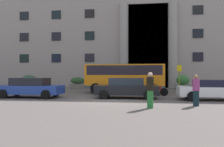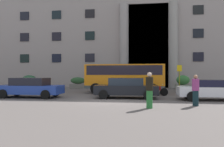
# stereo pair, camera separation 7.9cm
# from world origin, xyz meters

# --- Properties ---
(ground_plane) EXTENTS (80.00, 64.00, 0.12)m
(ground_plane) POSITION_xyz_m (0.00, 0.00, -0.06)
(ground_plane) COLOR #58504C
(office_building_facade) EXTENTS (43.50, 9.79, 16.79)m
(office_building_facade) POSITION_xyz_m (0.01, 17.47, 8.39)
(office_building_facade) COLOR gray
(office_building_facade) RESTS_ON ground_plane
(orange_minibus) EXTENTS (6.79, 2.86, 2.50)m
(orange_minibus) POSITION_xyz_m (0.56, 5.50, 1.52)
(orange_minibus) COLOR orange
(orange_minibus) RESTS_ON ground_plane
(bus_stop_sign) EXTENTS (0.44, 0.08, 2.53)m
(bus_stop_sign) POSITION_xyz_m (5.62, 7.65, 1.57)
(bus_stop_sign) COLOR #919516
(bus_stop_sign) RESTS_ON ground_plane
(hedge_planter_far_east) EXTENTS (1.44, 0.99, 1.54)m
(hedge_planter_far_east) POSITION_xyz_m (6.48, 10.50, 0.74)
(hedge_planter_far_east) COLOR gray
(hedge_planter_far_east) RESTS_ON ground_plane
(hedge_planter_far_west) EXTENTS (1.87, 0.92, 1.52)m
(hedge_planter_far_west) POSITION_xyz_m (-10.99, 10.33, 0.73)
(hedge_planter_far_west) COLOR #715F5E
(hedge_planter_far_west) RESTS_ON ground_plane
(hedge_planter_entrance_right) EXTENTS (1.84, 0.75, 1.29)m
(hedge_planter_entrance_right) POSITION_xyz_m (-5.28, 10.88, 0.62)
(hedge_planter_entrance_right) COLOR slate
(hedge_planter_entrance_right) RESTS_ON ground_plane
(hedge_planter_entrance_left) EXTENTS (1.71, 0.92, 1.31)m
(hedge_planter_entrance_left) POSITION_xyz_m (2.60, 10.32, 0.63)
(hedge_planter_entrance_left) COLOR gray
(hedge_planter_entrance_left) RESTS_ON ground_plane
(parked_sedan_far) EXTENTS (4.62, 2.01, 1.31)m
(parked_sedan_far) POSITION_xyz_m (6.61, 0.87, 0.69)
(parked_sedan_far) COLOR white
(parked_sedan_far) RESTS_ON ground_plane
(parked_sedan_second) EXTENTS (4.53, 1.94, 1.40)m
(parked_sedan_second) POSITION_xyz_m (-5.90, 0.94, 0.72)
(parked_sedan_second) COLOR #213B97
(parked_sedan_second) RESTS_ON ground_plane
(parked_coupe_end) EXTENTS (4.34, 1.99, 1.40)m
(parked_coupe_end) POSITION_xyz_m (0.94, 1.40, 0.72)
(parked_coupe_end) COLOR black
(parked_coupe_end) RESTS_ON ground_plane
(scooter_by_planter) EXTENTS (1.89, 0.62, 0.89)m
(scooter_by_planter) POSITION_xyz_m (-0.95, 3.24, 0.45)
(scooter_by_planter) COLOR black
(scooter_by_planter) RESTS_ON ground_plane
(motorcycle_near_kerb) EXTENTS (1.98, 0.55, 0.89)m
(motorcycle_near_kerb) POSITION_xyz_m (-7.71, 3.03, 0.46)
(motorcycle_near_kerb) COLOR black
(motorcycle_near_kerb) RESTS_ON ground_plane
(motorcycle_far_end) EXTENTS (1.90, 0.70, 0.89)m
(motorcycle_far_end) POSITION_xyz_m (3.03, 3.45, 0.45)
(motorcycle_far_end) COLOR black
(motorcycle_far_end) RESTS_ON ground_plane
(pedestrian_man_crossing) EXTENTS (0.36, 0.36, 1.64)m
(pedestrian_man_crossing) POSITION_xyz_m (4.79, -1.81, 0.82)
(pedestrian_man_crossing) COLOR #12262C
(pedestrian_man_crossing) RESTS_ON ground_plane
(pedestrian_woman_dark_dress) EXTENTS (0.36, 0.36, 1.77)m
(pedestrian_woman_dark_dress) POSITION_xyz_m (2.34, -2.92, 0.89)
(pedestrian_woman_dark_dress) COLOR #266D30
(pedestrian_woman_dark_dress) RESTS_ON ground_plane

